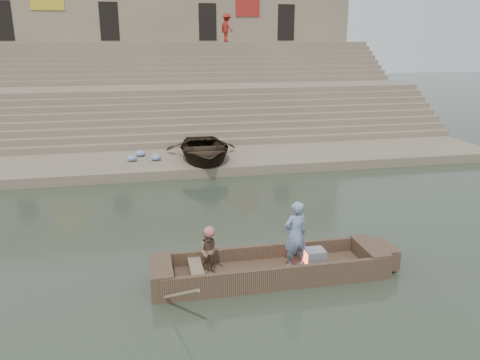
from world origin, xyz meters
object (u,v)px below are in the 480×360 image
object	(u,v)px
standing_man	(295,235)
rowing_man	(210,251)
television	(314,257)
pedestrian	(227,28)
beached_rowboat	(204,149)
main_rowboat	(270,273)

from	to	relation	value
standing_man	rowing_man	distance (m)	2.04
standing_man	television	distance (m)	0.80
television	rowing_man	bearing A→B (deg)	177.55
television	pedestrian	world-z (taller)	pedestrian
standing_man	beached_rowboat	world-z (taller)	standing_man
main_rowboat	pedestrian	xyz separation A→B (m)	(3.43, 24.43, 6.05)
beached_rowboat	rowing_man	bearing A→B (deg)	-94.62
television	pedestrian	bearing A→B (deg)	84.53
standing_man	pedestrian	size ratio (longest dim) A/B	0.86
beached_rowboat	pedestrian	size ratio (longest dim) A/B	2.34
rowing_man	standing_man	bearing A→B (deg)	8.67
television	beached_rowboat	world-z (taller)	beached_rowboat
standing_man	television	bearing A→B (deg)	167.68
standing_man	rowing_man	xyz separation A→B (m)	(-2.02, 0.11, -0.28)
main_rowboat	rowing_man	xyz separation A→B (m)	(-1.42, 0.11, 0.65)
main_rowboat	television	bearing A→B (deg)	0.00
main_rowboat	standing_man	bearing A→B (deg)	-0.10
rowing_man	pedestrian	size ratio (longest dim) A/B	0.57
beached_rowboat	pedestrian	bearing A→B (deg)	77.92
main_rowboat	television	distance (m)	1.14
beached_rowboat	television	bearing A→B (deg)	-80.36
standing_man	pedestrian	xyz separation A→B (m)	(2.84, 24.43, 5.11)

